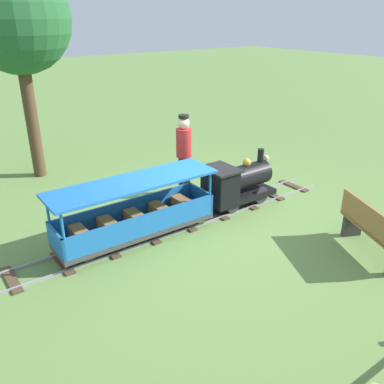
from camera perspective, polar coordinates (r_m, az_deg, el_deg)
ground_plane at (r=7.31m, az=0.62°, el=-3.77°), size 60.00×60.00×0.00m
track at (r=7.15m, az=-1.31°, el=-4.30°), size 0.71×6.40×0.04m
locomotive at (r=7.63m, az=6.19°, el=1.32°), size 0.67×1.45×0.98m
passenger_car at (r=6.56m, az=-7.84°, el=-3.29°), size 0.77×2.70×0.97m
conductor_person at (r=7.97m, az=-1.13°, el=6.03°), size 0.30×0.30×1.62m
park_bench at (r=6.67m, az=23.84°, el=-4.82°), size 1.35×0.89×0.82m
oak_tree_near at (r=9.30m, az=-23.26°, el=21.06°), size 2.13×2.13×4.33m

